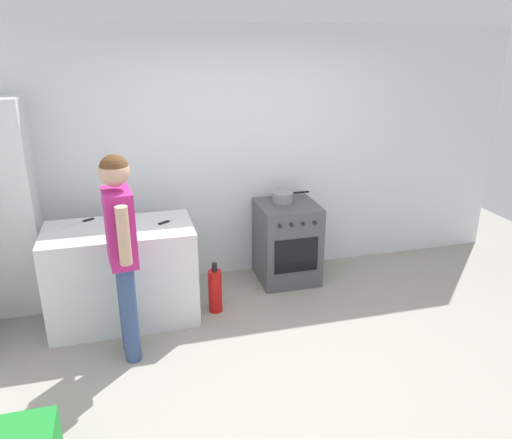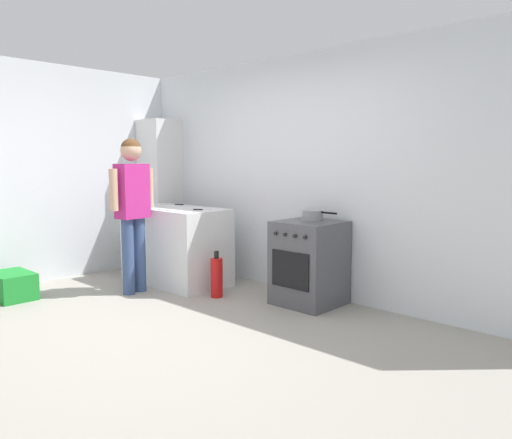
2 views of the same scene
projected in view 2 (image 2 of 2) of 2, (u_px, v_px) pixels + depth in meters
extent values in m
plane|color=gray|center=(161.00, 334.00, 4.20)|extent=(8.00, 8.00, 0.00)
cube|color=silver|center=(305.00, 175.00, 5.45)|extent=(6.00, 0.10, 2.60)
cube|color=silver|center=(59.00, 173.00, 6.11)|extent=(0.10, 3.10, 2.60)
cube|color=silver|center=(176.00, 245.00, 5.93)|extent=(1.30, 0.70, 0.90)
cube|color=#4C4C51|center=(309.00, 263.00, 5.05)|extent=(0.61, 0.60, 0.85)
cube|color=black|center=(290.00, 270.00, 4.83)|extent=(0.46, 0.01, 0.36)
cylinder|color=black|center=(292.00, 222.00, 5.00)|extent=(0.19, 0.19, 0.01)
cylinder|color=black|center=(314.00, 224.00, 4.82)|extent=(0.19, 0.19, 0.01)
cylinder|color=black|center=(306.00, 219.00, 5.18)|extent=(0.19, 0.19, 0.01)
cylinder|color=black|center=(328.00, 222.00, 4.99)|extent=(0.19, 0.19, 0.01)
cylinder|color=black|center=(275.00, 234.00, 4.91)|extent=(0.04, 0.02, 0.04)
cylinder|color=black|center=(285.00, 235.00, 4.82)|extent=(0.04, 0.02, 0.04)
cylinder|color=black|center=(295.00, 236.00, 4.74)|extent=(0.04, 0.02, 0.04)
cylinder|color=black|center=(305.00, 237.00, 4.66)|extent=(0.04, 0.02, 0.04)
cylinder|color=gray|center=(313.00, 215.00, 5.07)|extent=(0.22, 0.22, 0.10)
cylinder|color=black|center=(329.00, 213.00, 4.93)|extent=(0.18, 0.02, 0.02)
cube|color=silver|center=(207.00, 210.00, 5.59)|extent=(0.10, 0.07, 0.01)
cube|color=black|center=(198.00, 210.00, 5.61)|extent=(0.11, 0.08, 0.01)
cube|color=silver|center=(168.00, 205.00, 6.27)|extent=(0.19, 0.14, 0.01)
cube|color=black|center=(179.00, 205.00, 6.24)|extent=(0.11, 0.08, 0.01)
cylinder|color=#384C7A|center=(128.00, 257.00, 5.42)|extent=(0.13, 0.13, 0.83)
cylinder|color=#384C7A|center=(140.00, 254.00, 5.54)|extent=(0.13, 0.13, 0.83)
cube|color=#B7267A|center=(132.00, 191.00, 5.40)|extent=(0.24, 0.36, 0.59)
cylinder|color=tan|center=(114.00, 190.00, 5.20)|extent=(0.09, 0.09, 0.44)
cylinder|color=tan|center=(149.00, 188.00, 5.58)|extent=(0.09, 0.09, 0.44)
sphere|color=tan|center=(131.00, 150.00, 5.35)|extent=(0.23, 0.23, 0.23)
sphere|color=brown|center=(131.00, 149.00, 5.34)|extent=(0.21, 0.21, 0.21)
cylinder|color=red|center=(217.00, 278.00, 5.32)|extent=(0.13, 0.13, 0.42)
cylinder|color=black|center=(216.00, 255.00, 5.29)|extent=(0.05, 0.05, 0.08)
cube|color=#1E842D|center=(12.00, 286.00, 5.27)|extent=(0.52, 0.36, 0.28)
cube|color=silver|center=(161.00, 194.00, 6.86)|extent=(0.48, 0.44, 2.00)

